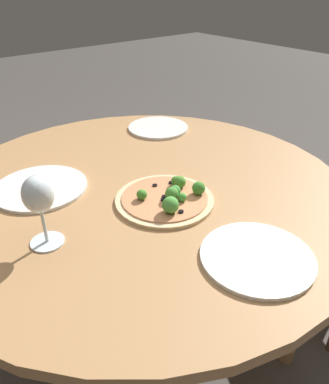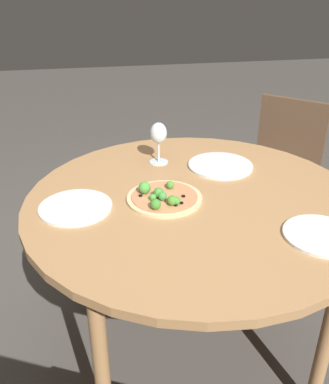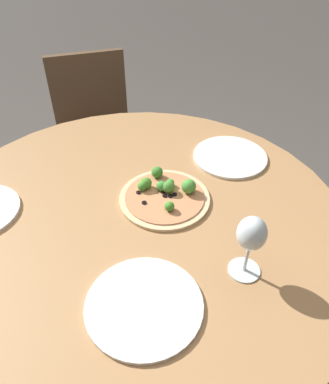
% 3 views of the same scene
% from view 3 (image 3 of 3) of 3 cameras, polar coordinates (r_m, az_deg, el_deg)
% --- Properties ---
extents(ground_plane, '(12.00, 12.00, 0.00)m').
position_cam_3_polar(ground_plane, '(1.68, -3.13, -22.34)').
color(ground_plane, '#4C4742').
extents(dining_table, '(1.22, 1.22, 0.75)m').
position_cam_3_polar(dining_table, '(1.12, -4.37, -6.09)').
color(dining_table, '#A87A4C').
rests_on(dining_table, ground_plane).
extents(chair, '(0.54, 0.54, 0.84)m').
position_cam_3_polar(chair, '(1.98, -10.33, 8.73)').
color(chair, brown).
rests_on(chair, ground_plane).
extents(pizza, '(0.27, 0.27, 0.06)m').
position_cam_3_polar(pizza, '(1.11, 0.07, -0.41)').
color(pizza, '#DBBC89').
rests_on(pizza, dining_table).
extents(wine_glass, '(0.08, 0.08, 0.18)m').
position_cam_3_polar(wine_glass, '(0.86, 13.10, -6.54)').
color(wine_glass, silver).
rests_on(wine_glass, dining_table).
extents(plate_far, '(0.25, 0.25, 0.01)m').
position_cam_3_polar(plate_far, '(1.31, 9.84, 5.39)').
color(plate_far, silver).
rests_on(plate_far, dining_table).
extents(plate_side, '(0.27, 0.27, 0.01)m').
position_cam_3_polar(plate_side, '(0.88, -3.15, -16.84)').
color(plate_side, silver).
rests_on(plate_side, dining_table).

